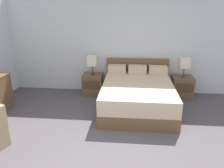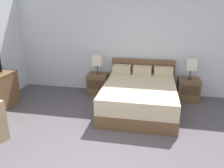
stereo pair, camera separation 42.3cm
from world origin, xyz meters
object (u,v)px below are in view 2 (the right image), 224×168
object	(u,v)px
nightstand_left	(98,84)
nightstand_right	(188,89)
bed	(139,95)
table_lamp_left	(97,61)
table_lamp_right	(191,65)

from	to	relation	value
nightstand_left	nightstand_right	bearing A→B (deg)	0.00
bed	nightstand_right	distance (m)	1.41
nightstand_left	table_lamp_left	distance (m)	0.65
nightstand_right	table_lamp_left	xyz separation A→B (m)	(-2.38, 0.00, 0.65)
bed	table_lamp_right	size ratio (longest dim) A/B	4.21
nightstand_right	table_lamp_left	world-z (taller)	table_lamp_left
nightstand_left	bed	bearing A→B (deg)	-32.45
bed	table_lamp_right	distance (m)	1.53
bed	table_lamp_right	world-z (taller)	table_lamp_right
nightstand_left	table_lamp_right	size ratio (longest dim) A/B	1.10
table_lamp_left	table_lamp_right	world-z (taller)	same
bed	table_lamp_left	world-z (taller)	table_lamp_left
nightstand_left	table_lamp_right	world-z (taller)	table_lamp_right
nightstand_left	table_lamp_right	xyz separation A→B (m)	(2.38, 0.00, 0.65)
nightstand_left	table_lamp_left	size ratio (longest dim) A/B	1.10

